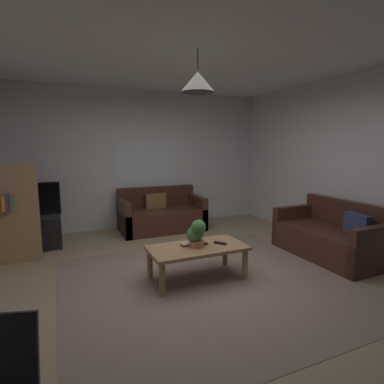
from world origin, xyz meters
The scene contains 19 objects.
floor centered at (0.00, 0.00, -0.01)m, with size 5.15×5.63×0.02m, color #9E8466.
rug centered at (0.00, -0.20, 0.00)m, with size 3.35×3.09×0.01m, color gray.
wall_back centered at (0.00, 2.84, 1.36)m, with size 5.27×0.06×2.73m, color silver.
wall_right centered at (2.61, 0.00, 1.36)m, with size 0.06×5.63×2.73m, color silver.
ceiling centered at (0.00, 0.00, 2.74)m, with size 5.15×5.63×0.02m, color white.
window_pane centered at (0.10, 2.81, 1.14)m, with size 1.23×0.01×1.09m, color white.
couch_under_window centered at (0.24, 2.33, 0.27)m, with size 1.59×0.84×0.82m.
couch_right_side centered at (2.09, -0.08, 0.27)m, with size 0.84×1.56×0.82m.
coffee_table centered at (-0.07, -0.01, 0.36)m, with size 1.19×0.61×0.42m.
book_on_table_0 centered at (-0.18, 0.07, 0.43)m, with size 0.13×0.10×0.02m, color #B22D2D.
book_on_table_1 centered at (-0.17, 0.07, 0.45)m, with size 0.14×0.11×0.02m, color beige.
remote_on_table_0 centered at (0.23, -0.05, 0.44)m, with size 0.05×0.16×0.02m, color black.
remote_on_table_1 centered at (0.03, 0.05, 0.44)m, with size 0.05×0.16×0.02m, color black.
potted_plant_on_table centered at (-0.08, -0.02, 0.60)m, with size 0.22×0.24×0.34m.
tv_stand centered at (-2.03, 2.06, 0.25)m, with size 0.90×0.44×0.50m, color black.
tv centered at (-2.03, 2.04, 0.80)m, with size 0.93×0.16×0.57m.
potted_palm_corner centered at (-2.18, 2.55, 0.58)m, with size 0.77×0.92×1.24m.
bookshelf_corner centered at (-2.21, 1.57, 0.71)m, with size 0.70×0.31×1.40m.
pendant_lamp centered at (-0.07, -0.01, 2.36)m, with size 0.39×0.39×0.48m.
Camera 1 is at (-1.59, -3.31, 1.65)m, focal length 28.84 mm.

